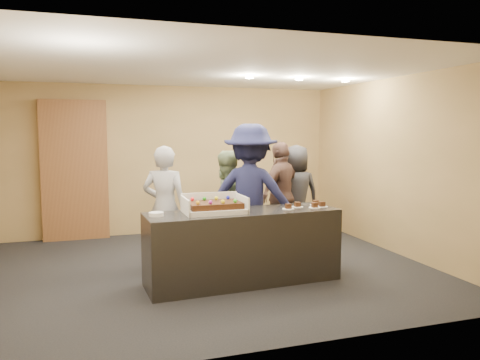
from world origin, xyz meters
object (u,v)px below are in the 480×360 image
at_px(storage_cabinet, 75,170).
at_px(sheet_cake, 214,205).
at_px(person_server_grey, 165,207).
at_px(person_navy_man, 251,196).
at_px(person_brown_extra, 281,195).
at_px(cake_box, 214,208).
at_px(person_sage_man, 225,205).
at_px(person_dark_suit, 295,194).
at_px(plate_stack, 156,214).
at_px(serving_counter, 243,247).

xyz_separation_m(storage_cabinet, sheet_cake, (1.67, -3.10, -0.21)).
bearing_deg(person_server_grey, person_navy_man, -169.12).
xyz_separation_m(person_navy_man, person_brown_extra, (0.81, 0.82, -0.13)).
xyz_separation_m(cake_box, person_sage_man, (0.46, 1.09, -0.15)).
height_order(cake_box, person_server_grey, person_server_grey).
xyz_separation_m(sheet_cake, person_server_grey, (-0.46, 0.91, -0.15)).
bearing_deg(person_server_grey, person_sage_man, -142.84).
height_order(sheet_cake, person_dark_suit, person_dark_suit).
bearing_deg(storage_cabinet, plate_stack, -72.71).
bearing_deg(storage_cabinet, person_dark_suit, -22.21).
xyz_separation_m(storage_cabinet, plate_stack, (0.97, -3.11, -0.28)).
relative_size(sheet_cake, person_sage_man, 0.39).
distance_m(cake_box, person_navy_man, 0.92).
height_order(person_server_grey, person_navy_man, person_navy_man).
xyz_separation_m(sheet_cake, person_sage_man, (0.46, 1.12, -0.20)).
distance_m(storage_cabinet, person_dark_suit, 3.81).
relative_size(storage_cabinet, sheet_cake, 3.84).
distance_m(sheet_cake, person_brown_extra, 2.10).
bearing_deg(serving_counter, storage_cabinet, 120.14).
distance_m(cake_box, person_dark_suit, 2.47).
relative_size(storage_cabinet, person_sage_man, 1.51).
bearing_deg(person_server_grey, sheet_cake, 140.94).
distance_m(plate_stack, person_server_grey, 0.95).
bearing_deg(storage_cabinet, sheet_cake, -61.74).
height_order(cake_box, person_sage_man, person_sage_man).
relative_size(person_server_grey, person_sage_man, 1.06).
bearing_deg(person_sage_man, person_navy_man, 99.56).
xyz_separation_m(storage_cabinet, person_server_grey, (1.21, -2.20, -0.36)).
xyz_separation_m(storage_cabinet, person_dark_suit, (3.51, -1.43, -0.38)).
xyz_separation_m(cake_box, person_brown_extra, (1.50, 1.43, -0.09)).
distance_m(person_sage_man, person_navy_man, 0.57).
height_order(cake_box, person_navy_man, person_navy_man).
relative_size(person_navy_man, person_dark_suit, 1.20).
bearing_deg(storage_cabinet, person_server_grey, -61.15).
bearing_deg(serving_counter, person_server_grey, 129.11).
xyz_separation_m(serving_counter, person_navy_man, (0.32, 0.64, 0.54)).
distance_m(sheet_cake, person_sage_man, 1.23).
distance_m(cake_box, person_server_grey, 1.00).
height_order(cake_box, person_brown_extra, person_brown_extra).
height_order(storage_cabinet, person_navy_man, storage_cabinet).
relative_size(storage_cabinet, person_brown_extra, 1.41).
distance_m(sheet_cake, person_navy_man, 0.94).
bearing_deg(person_navy_man, cake_box, 69.98).
height_order(sheet_cake, person_navy_man, person_navy_man).
bearing_deg(person_brown_extra, person_server_grey, -16.93).
bearing_deg(storage_cabinet, person_navy_man, -46.31).
bearing_deg(person_dark_suit, sheet_cake, 48.45).
relative_size(plate_stack, person_navy_man, 0.09).
relative_size(serving_counter, person_dark_suit, 1.45).
height_order(plate_stack, person_server_grey, person_server_grey).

